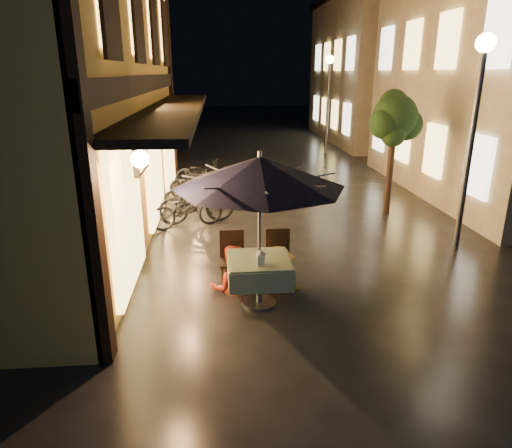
{
  "coord_description": "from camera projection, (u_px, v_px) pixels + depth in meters",
  "views": [
    {
      "loc": [
        -1.98,
        -6.6,
        3.55
      ],
      "look_at": [
        -1.37,
        0.54,
        1.15
      ],
      "focal_mm": 32.0,
      "sensor_mm": 36.0,
      "label": 1
    }
  ],
  "objects": [
    {
      "name": "streetlamp_far",
      "position": [
        329.0,
        87.0,
        20.07
      ],
      "size": [
        0.36,
        0.36,
        4.23
      ],
      "color": "#59595E",
      "rests_on": "ground"
    },
    {
      "name": "table_lantern",
      "position": [
        261.0,
        257.0,
        6.82
      ],
      "size": [
        0.16,
        0.16,
        0.25
      ],
      "color": "white",
      "rests_on": "cafe_table"
    },
    {
      "name": "person_yellow",
      "position": [
        278.0,
        248.0,
        7.66
      ],
      "size": [
        0.98,
        0.62,
        1.46
      ],
      "primitive_type": "imported",
      "rotation": [
        0.0,
        0.0,
        3.06
      ],
      "color": "orange",
      "rests_on": "ground"
    },
    {
      "name": "ground",
      "position": [
        341.0,
        298.0,
        7.52
      ],
      "size": [
        90.0,
        90.0,
        0.0
      ],
      "primitive_type": "plane",
      "color": "black",
      "rests_on": "ground"
    },
    {
      "name": "bicycle_4",
      "position": [
        202.0,
        174.0,
        14.56
      ],
      "size": [
        1.83,
        1.02,
        0.91
      ],
      "primitive_type": "imported",
      "rotation": [
        0.0,
        0.0,
        1.32
      ],
      "color": "black",
      "rests_on": "ground"
    },
    {
      "name": "streetlamp_near",
      "position": [
        476.0,
        106.0,
        8.73
      ],
      "size": [
        0.36,
        0.36,
        4.23
      ],
      "color": "#59595E",
      "rests_on": "ground"
    },
    {
      "name": "east_building_far",
      "position": [
        395.0,
        69.0,
        23.97
      ],
      "size": [
        7.3,
        10.3,
        7.3
      ],
      "color": "#C3B69B",
      "rests_on": "ground"
    },
    {
      "name": "bicycle_3",
      "position": [
        194.0,
        184.0,
        13.21
      ],
      "size": [
        1.58,
        0.76,
        0.91
      ],
      "primitive_type": "imported",
      "rotation": [
        0.0,
        0.0,
        1.34
      ],
      "color": "black",
      "rests_on": "ground"
    },
    {
      "name": "street_tree",
      "position": [
        395.0,
        120.0,
        11.21
      ],
      "size": [
        1.43,
        1.2,
        3.15
      ],
      "color": "black",
      "rests_on": "ground"
    },
    {
      "name": "cafe_chair_right",
      "position": [
        278.0,
        254.0,
        7.91
      ],
      "size": [
        0.42,
        0.42,
        0.97
      ],
      "color": "black",
      "rests_on": "ground"
    },
    {
      "name": "cafe_table",
      "position": [
        259.0,
        270.0,
        7.17
      ],
      "size": [
        0.99,
        0.99,
        0.78
      ],
      "color": "#59595E",
      "rests_on": "ground"
    },
    {
      "name": "patio_umbrella",
      "position": [
        260.0,
        172.0,
        6.67
      ],
      "size": [
        2.59,
        2.59,
        2.46
      ],
      "color": "#59595E",
      "rests_on": "ground"
    },
    {
      "name": "bicycle_2",
      "position": [
        193.0,
        193.0,
        12.22
      ],
      "size": [
        1.88,
        1.25,
        0.93
      ],
      "primitive_type": "imported",
      "rotation": [
        0.0,
        0.0,
        1.96
      ],
      "color": "black",
      "rests_on": "ground"
    },
    {
      "name": "bicycle_1",
      "position": [
        197.0,
        201.0,
        11.06
      ],
      "size": [
        1.92,
        0.88,
        1.11
      ],
      "primitive_type": "imported",
      "rotation": [
        0.0,
        0.0,
        1.77
      ],
      "color": "black",
      "rests_on": "ground"
    },
    {
      "name": "cafe_chair_left",
      "position": [
        232.0,
        256.0,
        7.84
      ],
      "size": [
        0.42,
        0.42,
        0.97
      ],
      "color": "black",
      "rests_on": "ground"
    },
    {
      "name": "person_orange",
      "position": [
        231.0,
        247.0,
        7.6
      ],
      "size": [
        0.81,
        0.66,
        1.55
      ],
      "primitive_type": "imported",
      "rotation": [
        0.0,
        0.0,
        3.25
      ],
      "color": "red",
      "rests_on": "ground"
    },
    {
      "name": "bicycle_0",
      "position": [
        187.0,
        209.0,
        10.79
      ],
      "size": [
        1.86,
        1.17,
        0.92
      ],
      "primitive_type": "imported",
      "rotation": [
        0.0,
        0.0,
        1.92
      ],
      "color": "black",
      "rests_on": "ground"
    },
    {
      "name": "west_building",
      "position": [
        38.0,
        64.0,
        9.66
      ],
      "size": [
        5.9,
        11.4,
        7.4
      ],
      "color": "gold",
      "rests_on": "ground"
    }
  ]
}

